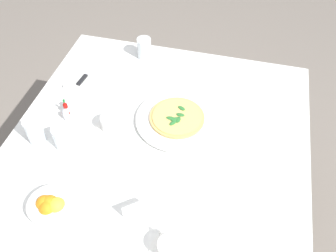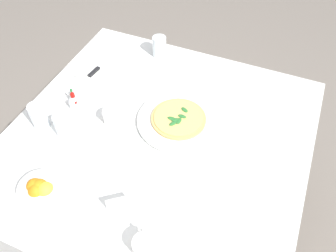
# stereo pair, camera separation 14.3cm
# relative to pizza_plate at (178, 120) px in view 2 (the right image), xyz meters

# --- Properties ---
(ground_plane) EXTENTS (8.00, 8.00, 0.00)m
(ground_plane) POSITION_rel_pizza_plate_xyz_m (-0.11, 0.05, -0.77)
(ground_plane) COLOR slate
(dining_table) EXTENTS (1.20, 1.20, 0.76)m
(dining_table) POSITION_rel_pizza_plate_xyz_m (-0.11, 0.05, -0.14)
(dining_table) COLOR white
(dining_table) RESTS_ON ground_plane
(pizza_plate) EXTENTS (0.35, 0.35, 0.02)m
(pizza_plate) POSITION_rel_pizza_plate_xyz_m (0.00, 0.00, 0.00)
(pizza_plate) COLOR white
(pizza_plate) RESTS_ON dining_table
(pizza) EXTENTS (0.23, 0.23, 0.02)m
(pizza) POSITION_rel_pizza_plate_xyz_m (-0.00, 0.00, 0.01)
(pizza) COLOR #DBAD60
(pizza) RESTS_ON pizza_plate
(coffee_cup_left_edge) EXTENTS (0.13, 0.13, 0.07)m
(coffee_cup_left_edge) POSITION_rel_pizza_plate_xyz_m (-0.10, 0.26, 0.02)
(coffee_cup_left_edge) COLOR white
(coffee_cup_left_edge) RESTS_ON dining_table
(coffee_cup_back_corner) EXTENTS (0.13, 0.13, 0.06)m
(coffee_cup_back_corner) POSITION_rel_pizza_plate_xyz_m (-0.56, -0.10, 0.02)
(coffee_cup_back_corner) COLOR white
(coffee_cup_back_corner) RESTS_ON dining_table
(water_glass_far_right) EXTENTS (0.07, 0.07, 0.12)m
(water_glass_far_right) POSITION_rel_pizza_plate_xyz_m (-0.24, 0.52, 0.04)
(water_glass_far_right) COLOR white
(water_glass_far_right) RESTS_ON dining_table
(water_glass_center_back) EXTENTS (0.07, 0.07, 0.10)m
(water_glass_center_back) POSITION_rel_pizza_plate_xyz_m (-0.24, 0.41, 0.03)
(water_glass_center_back) COLOR white
(water_glass_center_back) RESTS_ON dining_table
(water_glass_far_left) EXTENTS (0.07, 0.07, 0.11)m
(water_glass_far_left) POSITION_rel_pizza_plate_xyz_m (0.39, 0.26, 0.03)
(water_glass_far_left) COLOR white
(water_glass_far_left) RESTS_ON dining_table
(napkin_folded) EXTENTS (0.24, 0.16, 0.02)m
(napkin_folded) POSITION_rel_pizza_plate_xyz_m (0.17, 0.48, -0.00)
(napkin_folded) COLOR white
(napkin_folded) RESTS_ON dining_table
(dinner_knife) EXTENTS (0.20, 0.04, 0.01)m
(dinner_knife) POSITION_rel_pizza_plate_xyz_m (0.17, 0.48, 0.01)
(dinner_knife) COLOR silver
(dinner_knife) RESTS_ON napkin_folded
(citrus_bowl) EXTENTS (0.15, 0.15, 0.07)m
(citrus_bowl) POSITION_rel_pizza_plate_xyz_m (-0.51, 0.33, 0.02)
(citrus_bowl) COLOR white
(citrus_bowl) RESTS_ON dining_table
(hot_sauce_bottle) EXTENTS (0.02, 0.02, 0.08)m
(hot_sauce_bottle) POSITION_rel_pizza_plate_xyz_m (-0.07, 0.47, 0.02)
(hot_sauce_bottle) COLOR #B7140F
(hot_sauce_bottle) RESTS_ON dining_table
(salt_shaker) EXTENTS (0.03, 0.03, 0.06)m
(salt_shaker) POSITION_rel_pizza_plate_xyz_m (-0.05, 0.48, 0.01)
(salt_shaker) COLOR white
(salt_shaker) RESTS_ON dining_table
(pepper_shaker) EXTENTS (0.03, 0.03, 0.06)m
(pepper_shaker) POSITION_rel_pizza_plate_xyz_m (-0.10, 0.46, 0.01)
(pepper_shaker) COLOR white
(pepper_shaker) RESTS_ON dining_table
(menu_card) EXTENTS (0.06, 0.07, 0.06)m
(menu_card) POSITION_rel_pizza_plate_xyz_m (-0.45, 0.04, 0.02)
(menu_card) COLOR white
(menu_card) RESTS_ON dining_table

